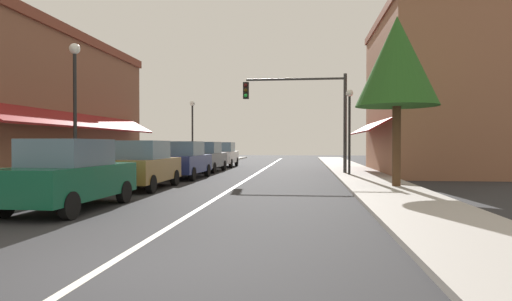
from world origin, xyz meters
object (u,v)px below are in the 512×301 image
traffic_signal_mast_arm (308,105)px  street_lamp_left_near (75,93)px  parked_car_far_left (206,157)px  tree_right_near (397,62)px  parked_car_nearest_left (70,175)px  parked_car_third_left (184,160)px  street_lamp_left_far (192,122)px  parked_car_second_left (143,165)px  street_lamp_right_mid (349,117)px  parked_car_distant_left (223,155)px

traffic_signal_mast_arm → street_lamp_left_near: bearing=-129.2°
parked_car_far_left → tree_right_near: bearing=-42.6°
parked_car_nearest_left → parked_car_third_left: 9.87m
parked_car_nearest_left → street_lamp_left_far: size_ratio=0.90×
parked_car_second_left → parked_car_third_left: 4.83m
parked_car_second_left → street_lamp_left_near: size_ratio=0.82×
street_lamp_right_mid → tree_right_near: (1.10, -5.79, 1.64)m
parked_car_nearest_left → street_lamp_right_mid: street_lamp_right_mid is taller
parked_car_third_left → street_lamp_left_near: bearing=-106.2°
parked_car_second_left → street_lamp_left_near: 3.39m
street_lamp_left_far → street_lamp_right_mid: bearing=-35.2°
street_lamp_left_near → tree_right_near: 11.32m
parked_car_third_left → parked_car_nearest_left: bearing=-89.5°
parked_car_second_left → traffic_signal_mast_arm: bearing=52.8°
parked_car_distant_left → street_lamp_left_far: size_ratio=0.89×
parked_car_third_left → street_lamp_left_near: size_ratio=0.82×
parked_car_third_left → street_lamp_right_mid: bearing=14.5°
parked_car_third_left → street_lamp_left_far: size_ratio=0.90×
street_lamp_right_mid → tree_right_near: bearing=-79.3°
parked_car_second_left → parked_car_third_left: bearing=87.4°
parked_car_nearest_left → parked_car_distant_left: (-0.05, 20.47, 0.00)m
street_lamp_left_near → parked_car_distant_left: bearing=83.9°
parked_car_second_left → traffic_signal_mast_arm: traffic_signal_mast_arm is taller
parked_car_third_left → street_lamp_left_near: street_lamp_left_near is taller
parked_car_nearest_left → traffic_signal_mast_arm: size_ratio=0.75×
parked_car_second_left → parked_car_third_left: same height
street_lamp_left_near → street_lamp_left_far: size_ratio=1.09×
parked_car_third_left → tree_right_near: bearing=-22.2°
parked_car_far_left → street_lamp_left_near: 11.66m
parked_car_nearest_left → street_lamp_left_near: 4.73m
street_lamp_right_mid → street_lamp_left_far: street_lamp_left_far is taller
parked_car_distant_left → tree_right_near: tree_right_near is taller
street_lamp_left_near → tree_right_near: (10.99, 2.39, 1.26)m
parked_car_second_left → street_lamp_left_far: bearing=96.8°
traffic_signal_mast_arm → street_lamp_right_mid: (2.06, -1.43, -0.75)m
traffic_signal_mast_arm → street_lamp_left_near: size_ratio=1.11×
parked_car_second_left → street_lamp_right_mid: bearing=39.0°
parked_car_second_left → parked_car_third_left: (0.17, 4.83, 0.00)m
parked_car_nearest_left → traffic_signal_mast_arm: 14.75m
parked_car_second_left → traffic_signal_mast_arm: 10.53m
street_lamp_left_far → parked_car_far_left: bearing=-64.8°
traffic_signal_mast_arm → street_lamp_right_mid: bearing=-34.7°
street_lamp_right_mid → parked_car_second_left: bearing=-140.4°
parked_car_nearest_left → street_lamp_left_far: bearing=96.8°
parked_car_third_left → tree_right_near: tree_right_near is taller
parked_car_far_left → street_lamp_right_mid: street_lamp_right_mid is taller
tree_right_near → street_lamp_left_near: bearing=-167.7°
tree_right_near → parked_car_third_left: bearing=156.6°
street_lamp_left_near → parked_car_second_left: bearing=39.2°
traffic_signal_mast_arm → street_lamp_left_near: traffic_signal_mast_arm is taller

